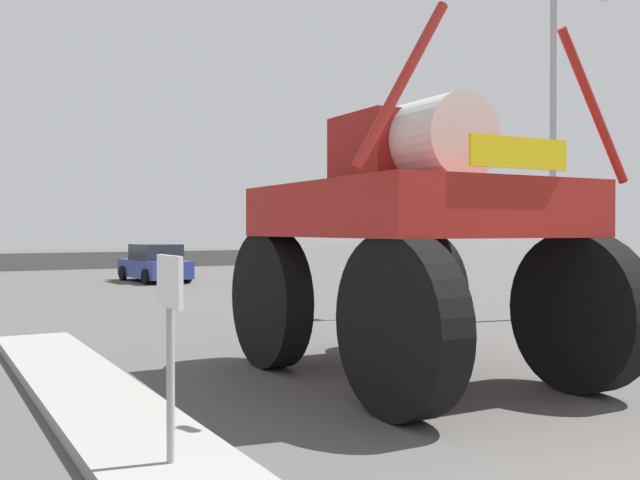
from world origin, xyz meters
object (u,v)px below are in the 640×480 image
Objects in this scene: lane_arrow_sign at (170,320)px; sedan_ahead at (155,264)px; streetlight_near_right at (558,127)px; traffic_signal_near_right at (398,193)px; oversize_sprayer at (412,233)px.

sedan_ahead is at bearing 73.93° from lane_arrow_sign.
streetlight_near_right is (11.44, 6.21, 3.19)m from lane_arrow_sign.
lane_arrow_sign is 13.40m from streetlight_near_right.
traffic_signal_near_right is (1.76, -14.33, 2.27)m from sedan_ahead.
traffic_signal_near_right is 0.50× the size of streetlight_near_right.
traffic_signal_near_right reaches higher than lane_arrow_sign.
sedan_ahead is 0.52× the size of streetlight_near_right.
lane_arrow_sign is at bearing 119.52° from oversize_sprayer.
lane_arrow_sign is 23.56m from sedan_ahead.
lane_arrow_sign is 11.83m from traffic_signal_near_right.
lane_arrow_sign is at bearing 159.63° from sedan_ahead.
traffic_signal_near_right is at bearing 45.10° from lane_arrow_sign.
lane_arrow_sign is 4.88m from oversize_sprayer.
streetlight_near_right is at bearing -167.61° from sedan_ahead.
streetlight_near_right reaches higher than traffic_signal_near_right.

